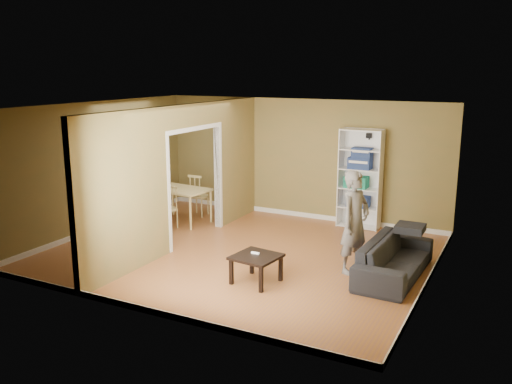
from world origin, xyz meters
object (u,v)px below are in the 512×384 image
at_px(chair_near, 167,208).
at_px(coffee_table, 256,260).
at_px(chair_left, 153,198).
at_px(person, 355,213).
at_px(bookshelf, 361,178).
at_px(dining_table, 181,192).
at_px(chair_far, 199,195).
at_px(sofa, 395,253).

bearing_deg(chair_near, coffee_table, -22.70).
distance_m(chair_left, chair_near, 0.87).
bearing_deg(person, bookshelf, 32.96).
xyz_separation_m(coffee_table, dining_table, (-2.97, 2.28, 0.29)).
xyz_separation_m(bookshelf, chair_near, (-3.46, -1.96, -0.58)).
relative_size(bookshelf, dining_table, 1.74).
xyz_separation_m(chair_left, chair_far, (0.73, 0.69, 0.01)).
bearing_deg(dining_table, chair_far, 86.79).
height_order(sofa, dining_table, sofa).
distance_m(chair_left, chair_far, 1.01).
bearing_deg(person, chair_left, 95.75).
distance_m(coffee_table, chair_far, 4.14).
bearing_deg(sofa, chair_left, 81.79).
height_order(bookshelf, coffee_table, bookshelf).
bearing_deg(bookshelf, dining_table, -157.75).
distance_m(sofa, chair_near, 4.80).
relative_size(chair_left, chair_far, 0.98).
bearing_deg(dining_table, chair_near, -86.65).
relative_size(sofa, dining_table, 1.74).
bearing_deg(chair_left, dining_table, 69.06).
xyz_separation_m(chair_near, chair_far, (0.01, 1.18, 0.03)).
xyz_separation_m(person, dining_table, (-4.16, 1.15, -0.32)).
distance_m(coffee_table, dining_table, 3.75).
bearing_deg(coffee_table, dining_table, 142.50).
relative_size(bookshelf, chair_left, 2.20).
relative_size(person, chair_far, 2.07).
height_order(dining_table, chair_left, chair_left).
relative_size(coffee_table, chair_left, 0.71).
bearing_deg(chair_near, dining_table, 101.37).
height_order(dining_table, chair_near, chair_near).
xyz_separation_m(dining_table, chair_near, (0.03, -0.53, -0.22)).
xyz_separation_m(person, chair_far, (-4.12, 1.80, -0.51)).
distance_m(coffee_table, chair_near, 3.42).
xyz_separation_m(person, bookshelf, (-0.66, 2.58, 0.04)).
distance_m(person, chair_far, 4.53).
xyz_separation_m(bookshelf, dining_table, (-3.50, -1.43, -0.37)).
height_order(coffee_table, chair_far, chair_far).
height_order(bookshelf, chair_near, bookshelf).
height_order(person, bookshelf, bookshelf).
bearing_deg(person, coffee_table, 151.88).
xyz_separation_m(sofa, chair_left, (-5.50, 1.01, 0.08)).
height_order(person, dining_table, person).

